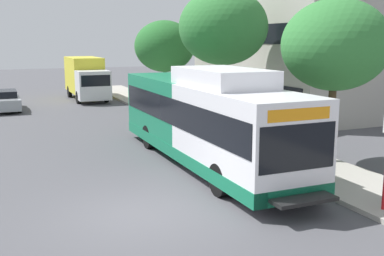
# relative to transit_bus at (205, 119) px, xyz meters

# --- Properties ---
(ground_plane) EXTENTS (120.00, 120.00, 0.00)m
(ground_plane) POSITION_rel_transit_bus_xyz_m (-3.84, 3.98, -1.70)
(ground_plane) COLOR #4C4C51
(sidewalk_curb) EXTENTS (3.00, 56.00, 0.14)m
(sidewalk_curb) POSITION_rel_transit_bus_xyz_m (3.16, 1.98, -1.63)
(sidewalk_curb) COLOR #A8A399
(sidewalk_curb) RESTS_ON ground
(transit_bus) EXTENTS (2.58, 12.25, 3.65)m
(transit_bus) POSITION_rel_transit_bus_xyz_m (0.00, 0.00, 0.00)
(transit_bus) COLOR white
(transit_bus) RESTS_ON ground
(street_tree_near_stop) EXTENTS (3.86, 3.86, 5.91)m
(street_tree_near_stop) POSITION_rel_transit_bus_xyz_m (4.24, -1.92, 2.70)
(street_tree_near_stop) COLOR #4C3823
(street_tree_near_stop) RESTS_ON sidewalk_curb
(street_tree_mid_block) EXTENTS (4.65, 4.65, 7.09)m
(street_tree_mid_block) POSITION_rel_transit_bus_xyz_m (4.12, 6.66, 3.54)
(street_tree_mid_block) COLOR #4C3823
(street_tree_mid_block) RESTS_ON sidewalk_curb
(street_tree_far_block) EXTENTS (4.19, 4.19, 5.80)m
(street_tree_far_block) POSITION_rel_transit_bus_xyz_m (4.05, 15.45, 2.45)
(street_tree_far_block) COLOR #4C3823
(street_tree_far_block) RESTS_ON sidewalk_curb
(parked_car_far_lane) EXTENTS (1.80, 4.50, 1.33)m
(parked_car_far_lane) POSITION_rel_transit_bus_xyz_m (-6.47, 17.40, -1.04)
(parked_car_far_lane) COLOR #93999E
(parked_car_far_lane) RESTS_ON ground
(box_truck_background) EXTENTS (2.32, 7.01, 3.25)m
(box_truck_background) POSITION_rel_transit_bus_xyz_m (-0.40, 21.17, 0.04)
(box_truck_background) COLOR silver
(box_truck_background) RESTS_ON ground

